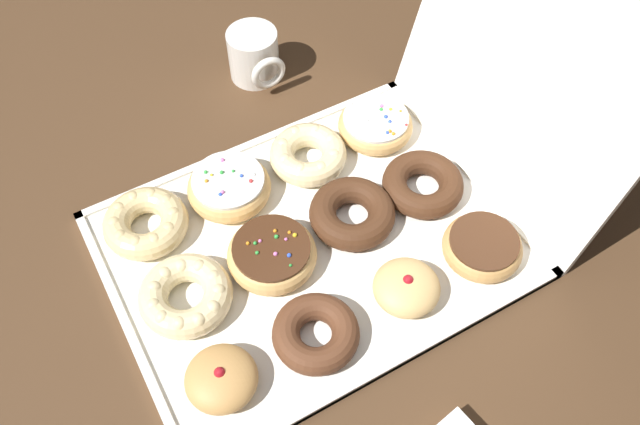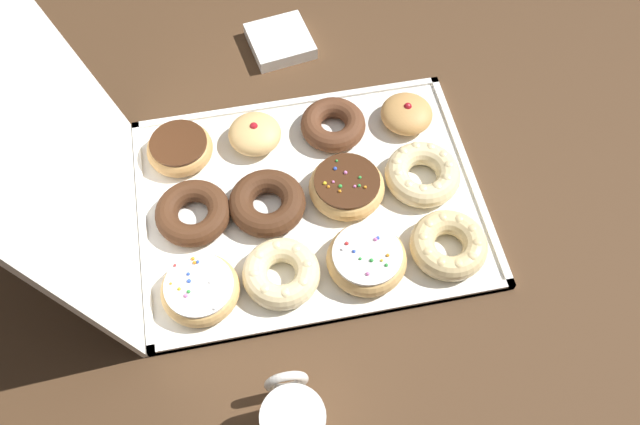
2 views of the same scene
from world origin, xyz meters
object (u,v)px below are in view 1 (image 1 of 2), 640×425
cruller_donut_1 (187,297)px  jelly_filled_donut_2 (221,379)px  sprinkle_donut_9 (375,124)px  chocolate_frosted_donut_11 (482,247)px  sprinkle_donut_3 (229,187)px  chocolate_cake_ring_donut_5 (316,333)px  donut_box (311,246)px  cruller_donut_6 (308,154)px  cruller_donut_0 (146,223)px  jelly_filled_donut_8 (406,288)px  sprinkle_donut_4 (272,254)px  chocolate_cake_ring_donut_10 (421,182)px  chocolate_cake_ring_donut_7 (352,213)px  coffee_mug (254,55)px

cruller_donut_1 → jelly_filled_donut_2: size_ratio=1.38×
sprinkle_donut_9 → chocolate_frosted_donut_11: size_ratio=1.06×
jelly_filled_donut_2 → chocolate_frosted_donut_11: bearing=89.5°
jelly_filled_donut_2 → sprinkle_donut_3: bearing=153.2°
chocolate_cake_ring_donut_5 → donut_box: bearing=153.4°
cruller_donut_6 → sprinkle_donut_3: bearing=-90.7°
cruller_donut_0 → chocolate_cake_ring_donut_5: cruller_donut_0 is taller
jelly_filled_donut_8 → chocolate_frosted_donut_11: jelly_filled_donut_8 is taller
cruller_donut_1 → chocolate_frosted_donut_11: size_ratio=1.12×
cruller_donut_1 → jelly_filled_donut_8: (0.13, 0.25, 0.00)m
jelly_filled_donut_2 → cruller_donut_6: size_ratio=0.77×
chocolate_cake_ring_donut_5 → jelly_filled_donut_8: bearing=88.7°
jelly_filled_donut_2 → sprinkle_donut_4: 0.18m
jelly_filled_donut_2 → chocolate_frosted_donut_11: 0.39m
chocolate_cake_ring_donut_10 → jelly_filled_donut_2: bearing=-71.0°
cruller_donut_0 → chocolate_cake_ring_donut_5: 0.29m
donut_box → sprinkle_donut_3: sprinkle_donut_3 is taller
chocolate_cake_ring_donut_5 → chocolate_cake_ring_donut_10: size_ratio=0.93×
chocolate_cake_ring_donut_10 → sprinkle_donut_3: bearing=-117.2°
chocolate_cake_ring_donut_5 → chocolate_cake_ring_donut_10: same height
sprinkle_donut_3 → sprinkle_donut_9: (-0.00, 0.25, -0.00)m
cruller_donut_6 → chocolate_cake_ring_donut_10: bearing=43.2°
donut_box → cruller_donut_1: (0.00, -0.19, 0.03)m
chocolate_cake_ring_donut_7 → jelly_filled_donut_8: bearing=-0.1°
sprinkle_donut_3 → sprinkle_donut_9: bearing=90.2°
jelly_filled_donut_8 → cruller_donut_0: bearing=-135.7°
sprinkle_donut_4 → chocolate_cake_ring_donut_10: 0.25m
chocolate_cake_ring_donut_10 → sprinkle_donut_9: bearing=179.0°
cruller_donut_1 → sprinkle_donut_9: bearing=110.1°
sprinkle_donut_9 → chocolate_cake_ring_donut_10: sprinkle_donut_9 is taller
donut_box → coffee_mug: size_ratio=5.28×
chocolate_cake_ring_donut_5 → chocolate_frosted_donut_11: 0.26m
donut_box → cruller_donut_0: cruller_donut_0 is taller
cruller_donut_0 → coffee_mug: bearing=128.2°
chocolate_cake_ring_donut_7 → jelly_filled_donut_8: size_ratio=1.37×
cruller_donut_1 → cruller_donut_6: same height
sprinkle_donut_4 → chocolate_frosted_donut_11: (0.13, 0.26, -0.00)m
sprinkle_donut_4 → jelly_filled_donut_8: (0.13, 0.13, 0.00)m
cruller_donut_6 → jelly_filled_donut_8: bearing=0.3°
chocolate_cake_ring_donut_5 → sprinkle_donut_3: bearing=179.4°
cruller_donut_6 → coffee_mug: size_ratio=1.12×
cruller_donut_0 → chocolate_cake_ring_donut_5: bearing=25.6°
chocolate_cake_ring_donut_7 → coffee_mug: size_ratio=1.18×
coffee_mug → chocolate_frosted_donut_11: bearing=12.7°
donut_box → chocolate_frosted_donut_11: 0.24m
cruller_donut_1 → sprinkle_donut_3: size_ratio=1.01×
jelly_filled_donut_2 → jelly_filled_donut_8: bearing=88.6°
chocolate_cake_ring_donut_5 → chocolate_cake_ring_donut_7: size_ratio=0.91×
cruller_donut_1 → chocolate_cake_ring_donut_10: bearing=91.3°
cruller_donut_0 → chocolate_cake_ring_donut_5: (0.26, 0.13, -0.00)m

